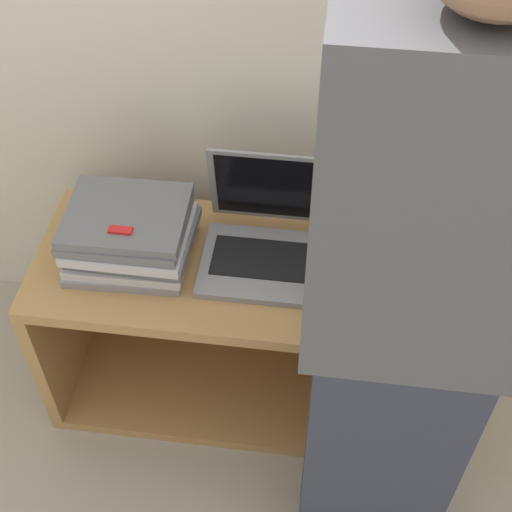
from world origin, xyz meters
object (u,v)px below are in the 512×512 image
(laptop_stack_left, at_px, (130,235))
(person, at_px, (408,326))
(laptop_stack_right, at_px, (392,260))
(laptop_open, at_px, (262,239))

(laptop_stack_left, relative_size, person, 0.19)
(laptop_stack_right, relative_size, person, 0.19)
(laptop_open, height_order, laptop_stack_right, laptop_open)
(laptop_stack_left, height_order, laptop_stack_right, same)
(person, bearing_deg, laptop_stack_left, 148.62)
(laptop_stack_right, bearing_deg, laptop_open, 170.72)
(laptop_open, height_order, person, person)
(laptop_stack_right, height_order, person, person)
(laptop_stack_right, distance_m, person, 0.49)
(laptop_open, distance_m, laptop_stack_left, 0.35)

